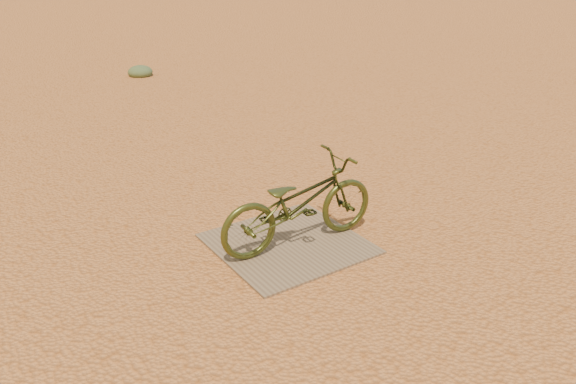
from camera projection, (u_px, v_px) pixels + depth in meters
ground at (278, 232)px, 5.56m from camera, size 120.00×120.00×0.00m
plywood_board at (288, 244)px, 5.31m from camera, size 1.32×1.29×0.02m
bicycle at (299, 203)px, 5.13m from camera, size 1.62×0.64×0.84m
kale_b at (141, 76)px, 12.26m from camera, size 0.53×0.53×0.29m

